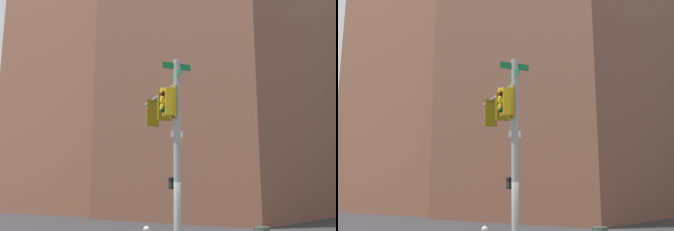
# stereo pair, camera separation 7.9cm
# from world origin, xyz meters

# --- Properties ---
(signal_pole_assembly) EXTENTS (2.59, 3.64, 6.96)m
(signal_pole_assembly) POSITION_xyz_m (0.76, 0.52, 4.59)
(signal_pole_assembly) COLOR gray
(signal_pole_assembly) RESTS_ON ground_plane
(building_brick_midblock) EXTENTS (21.42, 19.71, 38.78)m
(building_brick_midblock) POSITION_xyz_m (25.42, 29.04, 19.39)
(building_brick_midblock) COLOR brown
(building_brick_midblock) RESTS_ON ground_plane
(building_brick_farside) EXTENTS (16.38, 18.47, 38.41)m
(building_brick_farside) POSITION_xyz_m (47.85, 22.96, 19.20)
(building_brick_farside) COLOR brown
(building_brick_farside) RESTS_ON ground_plane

